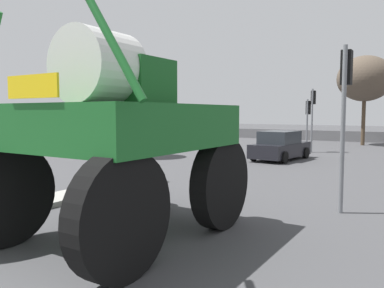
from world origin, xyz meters
The scene contains 10 objects.
ground_plane centered at (0.00, 18.00, 0.00)m, with size 120.00×120.00×0.00m, color #424244.
oversize_sprayer centered at (0.37, 5.43, 2.05)m, with size 4.02×5.06×4.23m.
sedan_ahead centered at (-1.11, 19.36, 0.71)m, with size 2.23×4.26×1.52m.
traffic_signal_near_left centered at (-4.01, 9.84, 2.50)m, with size 0.24×0.54×3.43m.
traffic_signal_near_right centered at (3.77, 9.83, 2.99)m, with size 0.24×0.54×4.10m.
traffic_signal_far_left centered at (-0.70, 24.14, 2.87)m, with size 0.24×0.55×3.94m.
traffic_signal_far_right centered at (-1.00, 24.15, 2.40)m, with size 0.24×0.55×3.30m.
bare_tree_left centered at (-9.33, 15.89, 4.00)m, with size 2.93×2.93×5.27m.
bare_tree_far_center centered at (1.20, 31.48, 5.01)m, with size 4.02×4.02×6.74m.
roadside_barrier centered at (0.00, 34.78, 0.45)m, with size 24.35×0.24×0.90m, color #59595B.
Camera 1 is at (5.60, -0.24, 2.48)m, focal length 36.09 mm.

